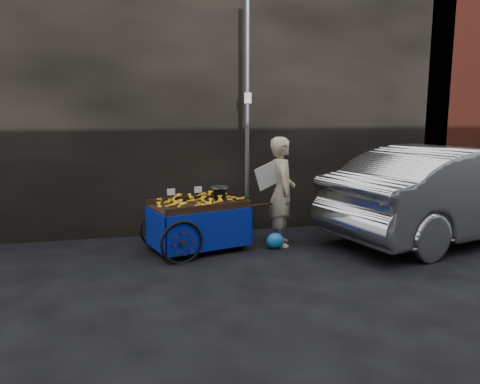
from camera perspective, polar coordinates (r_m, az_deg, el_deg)
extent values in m
plane|color=black|center=(7.15, 1.04, -7.88)|extent=(80.00, 80.00, 0.00)
cube|color=black|center=(9.24, -9.16, 11.68)|extent=(11.00, 2.00, 5.00)
cube|color=#591E14|center=(11.69, 25.16, 10.46)|extent=(3.00, 2.00, 5.00)
cylinder|color=slate|center=(8.15, 0.87, 8.57)|extent=(0.08, 0.08, 4.00)
cube|color=white|center=(8.11, 0.97, 11.39)|extent=(0.12, 0.02, 0.18)
cube|color=black|center=(7.34, -5.10, -1.80)|extent=(1.59, 1.24, 0.05)
cube|color=black|center=(7.70, -6.38, -0.82)|extent=(1.36, 0.43, 0.09)
cube|color=black|center=(6.96, -3.70, -1.90)|extent=(1.36, 0.43, 0.09)
cube|color=black|center=(7.39, 0.43, -4.48)|extent=(0.05, 0.05, 0.70)
cube|color=black|center=(7.99, -2.08, -3.41)|extent=(0.05, 0.05, 0.70)
cylinder|color=black|center=(7.46, 2.48, -1.58)|extent=(0.43, 0.16, 0.04)
cylinder|color=black|center=(8.06, -0.16, -0.73)|extent=(0.43, 0.16, 0.04)
torus|color=black|center=(6.82, -7.11, -6.13)|extent=(0.64, 0.23, 0.66)
torus|color=black|center=(7.68, -9.82, -4.41)|extent=(0.64, 0.23, 0.66)
cylinder|color=black|center=(7.25, -8.54, -5.22)|extent=(0.32, 0.96, 0.04)
cube|color=navy|center=(7.01, -3.54, -4.83)|extent=(1.39, 0.42, 0.60)
cube|color=navy|center=(7.81, -6.43, -3.37)|extent=(1.39, 0.42, 0.60)
cube|color=navy|center=(7.15, -10.27, -4.68)|extent=(0.27, 0.88, 0.60)
cube|color=navy|center=(7.72, -0.25, -3.46)|extent=(0.27, 0.88, 0.60)
cube|color=black|center=(7.52, -2.51, -0.34)|extent=(0.19, 0.16, 0.14)
cylinder|color=silver|center=(7.50, -2.52, 0.59)|extent=(0.37, 0.37, 0.03)
cube|color=white|center=(7.02, -8.40, 0.01)|extent=(0.12, 0.04, 0.10)
cube|color=white|center=(7.18, -5.13, 0.30)|extent=(0.12, 0.04, 0.10)
imported|color=tan|center=(7.63, 5.14, 0.05)|extent=(0.55, 0.72, 1.78)
cube|color=beige|center=(7.37, 3.62, 2.14)|extent=(0.56, 0.22, 0.50)
ellipsoid|color=blue|center=(7.55, 4.32, -5.95)|extent=(0.28, 0.23, 0.26)
imported|color=#A7AAAE|center=(8.84, 24.67, -0.06)|extent=(5.12, 2.91, 1.60)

